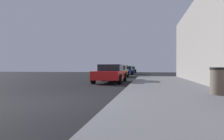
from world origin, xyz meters
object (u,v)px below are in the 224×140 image
car_yellow (119,71)px  car_green (131,70)px  trash_bin (219,81)px  car_blue (127,70)px  car_red (111,73)px

car_yellow → car_green: car_yellow is taller
trash_bin → car_green: car_green is taller
trash_bin → car_green: 34.37m
trash_bin → car_blue: car_blue is taller
car_red → car_blue: bearing=-87.8°
trash_bin → car_yellow: size_ratio=0.23×
car_red → car_yellow: size_ratio=1.12×
car_blue → car_green: size_ratio=0.96×
trash_bin → car_green: size_ratio=0.20×
car_yellow → car_green: bearing=-89.6°
trash_bin → car_blue: 24.67m
car_blue → car_red: bearing=92.2°
car_yellow → trash_bin: bearing=110.2°
trash_bin → car_red: (-4.97, 6.87, 0.04)m
trash_bin → car_red: car_red is taller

